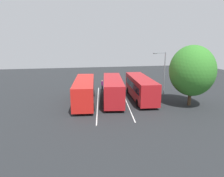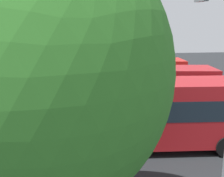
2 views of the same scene
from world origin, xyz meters
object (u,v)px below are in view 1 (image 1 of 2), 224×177
bus_far_left (140,87)px  bus_center_left (113,89)px  street_lamp (163,71)px  depot_tree (192,71)px  pedestrian (102,84)px  bus_center_right (84,90)px

bus_far_left → bus_center_left: size_ratio=0.99×
street_lamp → depot_tree: (-5.60, -1.35, 0.72)m
pedestrian → street_lamp: (-5.29, -8.93, 2.90)m
bus_far_left → bus_center_right: (-0.44, 8.25, 0.00)m
bus_far_left → bus_center_left: 4.20m
pedestrian → bus_far_left: bearing=84.7°
bus_center_right → pedestrian: (7.21, -3.51, -0.74)m
pedestrian → street_lamp: bearing=109.0°
depot_tree → bus_center_left: bearing=67.8°
depot_tree → bus_far_left: bearing=53.3°
bus_far_left → pedestrian: bearing=39.9°
bus_center_right → bus_far_left: bearing=-81.0°
bus_far_left → street_lamp: street_lamp is taller
bus_far_left → depot_tree: bearing=-121.8°
street_lamp → pedestrian: bearing=-41.0°
depot_tree → pedestrian: bearing=43.3°
street_lamp → bus_center_left: bearing=0.7°
pedestrian → bus_center_left: bearing=54.1°
bus_center_left → bus_center_right: 4.06m
bus_center_right → pedestrian: size_ratio=6.28×
bus_center_right → depot_tree: bearing=-99.0°
bus_center_left → street_lamp: size_ratio=1.64×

